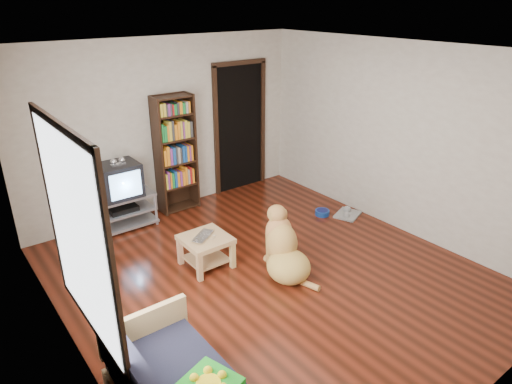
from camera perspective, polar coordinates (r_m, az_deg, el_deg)
ground at (r=5.61m, az=1.72°, el=-10.27°), size 5.00×5.00×0.00m
ceiling at (r=4.70m, az=2.12°, el=17.17°), size 5.00×5.00×0.00m
wall_back at (r=7.03m, az=-11.23°, el=7.99°), size 4.50×0.00×4.50m
wall_front at (r=3.65m, az=27.94°, el=-9.30°), size 4.50×0.00×4.50m
wall_left at (r=4.10m, az=-23.38°, el=-4.85°), size 0.00×5.00×5.00m
wall_right at (r=6.60m, az=17.31°, el=6.39°), size 0.00×5.00×5.00m
laptop at (r=5.58m, az=-6.19°, el=-5.62°), size 0.42×0.39×0.03m
dog_bowl at (r=7.09m, az=8.28°, el=-2.56°), size 0.22×0.22×0.08m
grey_rag at (r=7.15m, az=11.38°, el=-2.77°), size 0.49×0.44×0.03m
window at (r=3.57m, az=-21.48°, el=-5.07°), size 0.03×1.46×1.70m
doorway at (r=7.73m, az=-2.04°, el=8.40°), size 1.03×0.05×2.19m
tv_stand at (r=6.83m, az=-16.32°, el=-2.22°), size 0.90×0.45×0.50m
crt_tv at (r=6.67m, az=-16.84°, el=1.53°), size 0.55×0.52×0.58m
bookshelf at (r=7.00m, az=-10.09°, el=5.45°), size 0.60×0.30×1.80m
coffee_table at (r=5.67m, az=-6.30°, el=-6.69°), size 0.55×0.55×0.40m
dog at (r=5.51m, az=3.52°, el=-7.27°), size 0.65×1.01×0.83m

